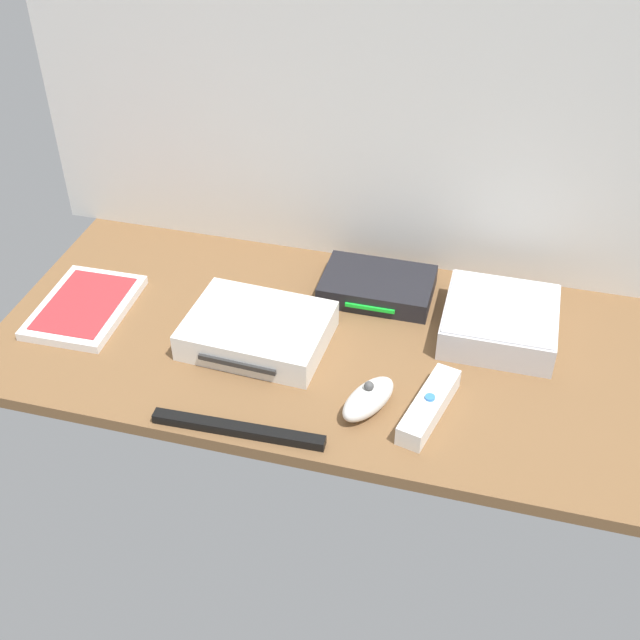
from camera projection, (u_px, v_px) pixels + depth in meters
ground_plane at (320, 345)px, 126.31cm from camera, size 100.00×48.00×2.00cm
back_wall at (361, 79)px, 124.52cm from camera, size 110.00×1.20×64.00cm
game_console at (257, 330)px, 124.10cm from camera, size 21.81×17.35×4.40cm
mini_computer at (500, 321)px, 125.27cm from camera, size 17.05×17.05×5.30cm
game_case at (85, 307)px, 131.16cm from camera, size 14.01×19.29×1.56cm
network_router at (378, 286)px, 134.01cm from camera, size 18.04×12.44×3.40cm
remote_wand at (429, 406)px, 112.21cm from camera, size 6.96×15.23×3.40cm
remote_nunchuk at (368, 399)px, 112.62cm from camera, size 8.31×10.92×5.10cm
sensor_bar at (238, 429)px, 109.90cm from camera, size 24.05×2.62×1.40cm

